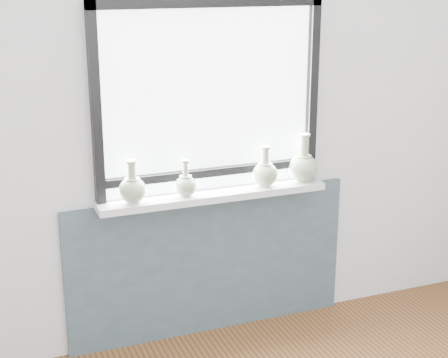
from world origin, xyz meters
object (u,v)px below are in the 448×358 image
object	(u,v)px
vase_a	(132,188)
vase_b	(186,185)
vase_c	(265,173)
windowsill	(214,195)
vase_d	(303,166)

from	to	relation	value
vase_a	vase_b	bearing A→B (deg)	-0.17
vase_b	vase_c	xyz separation A→B (m)	(0.48, 0.01, 0.01)
vase_c	windowsill	bearing A→B (deg)	178.69
vase_c	vase_d	world-z (taller)	vase_d
vase_b	vase_c	bearing A→B (deg)	1.06
vase_b	vase_d	xyz separation A→B (m)	(0.73, 0.02, 0.03)
vase_d	vase_c	bearing A→B (deg)	-178.40
vase_a	vase_d	bearing A→B (deg)	0.84
vase_a	vase_b	distance (m)	0.30
vase_a	vase_c	xyz separation A→B (m)	(0.78, 0.01, -0.00)
vase_a	vase_d	world-z (taller)	vase_d
vase_b	vase_d	world-z (taller)	vase_d
windowsill	vase_c	distance (m)	0.33
windowsill	vase_b	size ratio (longest dim) A/B	6.43
windowsill	vase_a	distance (m)	0.48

